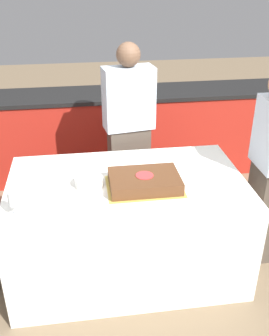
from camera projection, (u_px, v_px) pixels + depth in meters
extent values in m
plane|color=#7A664C|center=(128.00, 265.00, 3.10)|extent=(14.00, 14.00, 0.00)
cube|color=#A82319|center=(109.00, 135.00, 4.27)|extent=(4.40, 0.55, 0.88)
cube|color=black|center=(108.00, 94.00, 4.06)|extent=(4.40, 0.58, 0.04)
cube|color=white|center=(127.00, 225.00, 2.92)|extent=(1.66, 1.00, 0.76)
cube|color=gold|center=(144.00, 187.00, 2.68)|extent=(0.51, 0.37, 0.00)
cube|color=#56331C|center=(144.00, 181.00, 2.66)|extent=(0.47, 0.33, 0.08)
cylinder|color=red|center=(145.00, 175.00, 2.63)|extent=(0.12, 0.12, 0.00)
cylinder|color=white|center=(89.00, 182.00, 2.67)|extent=(0.19, 0.19, 0.06)
cylinder|color=white|center=(15.00, 215.00, 2.38)|extent=(0.07, 0.07, 0.00)
cylinder|color=white|center=(15.00, 210.00, 2.36)|extent=(0.01, 0.01, 0.07)
cylinder|color=white|center=(13.00, 198.00, 2.33)|extent=(0.06, 0.06, 0.09)
cylinder|color=white|center=(127.00, 165.00, 2.95)|extent=(0.17, 0.17, 0.00)
cube|color=#4C4238|center=(129.00, 172.00, 3.54)|extent=(0.37, 0.21, 0.87)
cube|color=silver|center=(129.00, 98.00, 3.22)|extent=(0.44, 0.26, 0.51)
sphere|color=brown|center=(128.00, 55.00, 3.05)|extent=(0.19, 0.19, 0.19)
cube|color=#4C4238|center=(261.00, 212.00, 3.05)|extent=(0.16, 0.28, 0.80)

